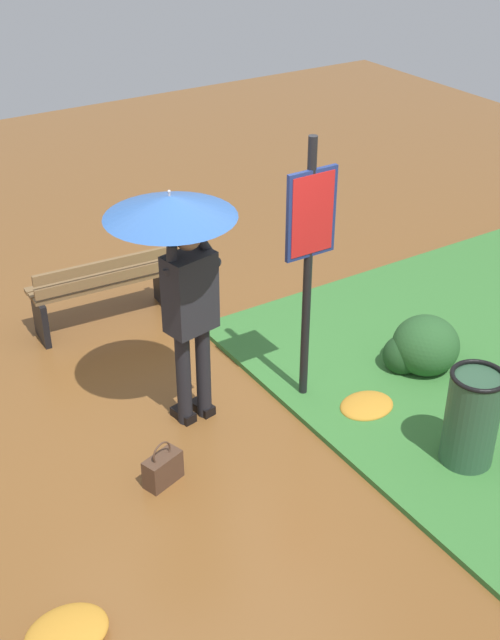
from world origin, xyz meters
name	(u,v)px	position (x,y,z in m)	size (l,w,h in m)	color
ground_plane	(207,423)	(0.00, 0.00, 0.00)	(18.00, 18.00, 0.00)	brown
person_with_umbrella	(179,251)	(0.12, -0.11, 1.55)	(0.96, 0.96, 2.04)	black
info_sign_post	(310,244)	(-0.88, 0.13, 1.44)	(0.44, 0.07, 2.30)	black
handbag	(163,469)	(0.63, 0.44, 0.13)	(0.33, 0.23, 0.37)	#4C3323
park_bench	(104,287)	(0.04, -1.90, 0.40)	(1.40, 0.46, 0.75)	black
trash_bin	(471,420)	(-1.42, 1.49, 0.42)	(0.42, 0.42, 0.83)	#2D5138
shrub_cluster	(421,347)	(-1.98, 0.36, 0.25)	(0.65, 0.59, 0.53)	#285628
leaf_pile_near_person	(67,633)	(1.75, 1.38, 0.06)	(0.52, 0.41, 0.11)	#C68428
leaf_pile_by_bench	(367,406)	(-1.21, 0.58, 0.05)	(0.48, 0.38, 0.11)	#C68428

